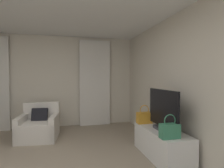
# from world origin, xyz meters

# --- Properties ---
(wall_window) EXTENTS (5.12, 0.06, 2.60)m
(wall_window) POSITION_xyz_m (0.00, 3.03, 1.30)
(wall_window) COLOR beige
(wall_window) RESTS_ON ground
(wall_right) EXTENTS (0.06, 6.12, 2.60)m
(wall_right) POSITION_xyz_m (2.53, 0.00, 1.30)
(wall_right) COLOR beige
(wall_right) RESTS_ON ground
(curtain_right_panel) EXTENTS (0.90, 0.06, 2.50)m
(curtain_right_panel) POSITION_xyz_m (1.38, 2.90, 1.25)
(curtain_right_panel) COLOR silver
(curtain_right_panel) RESTS_ON ground
(armchair) EXTENTS (0.92, 0.93, 0.81)m
(armchair) POSITION_xyz_m (-0.08, 2.01, 0.27)
(armchair) COLOR silver
(armchair) RESTS_ON ground
(tv_console) EXTENTS (0.51, 1.30, 0.51)m
(tv_console) POSITION_xyz_m (2.18, 0.40, 0.25)
(tv_console) COLOR white
(tv_console) RESTS_ON ground
(tv_flatscreen) EXTENTS (0.20, 0.94, 0.71)m
(tv_flatscreen) POSITION_xyz_m (2.18, 0.35, 0.84)
(tv_flatscreen) COLOR #333338
(tv_flatscreen) RESTS_ON tv_console
(handbag_primary) EXTENTS (0.30, 0.14, 0.37)m
(handbag_primary) POSITION_xyz_m (2.06, 0.86, 0.63)
(handbag_primary) COLOR orange
(handbag_primary) RESTS_ON tv_console
(handbag_secondary) EXTENTS (0.30, 0.14, 0.37)m
(handbag_secondary) POSITION_xyz_m (2.06, -0.07, 0.63)
(handbag_secondary) COLOR #387F5B
(handbag_secondary) RESTS_ON tv_console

